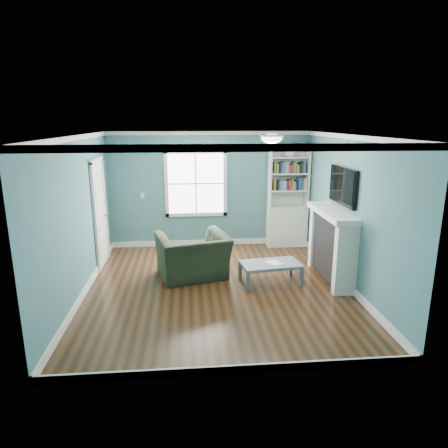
{
  "coord_description": "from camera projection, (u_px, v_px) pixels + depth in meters",
  "views": [
    {
      "loc": [
        -0.48,
        -6.45,
        2.82
      ],
      "look_at": [
        0.15,
        0.4,
        1.04
      ],
      "focal_mm": 32.0,
      "sensor_mm": 36.0,
      "label": 1
    }
  ],
  "objects": [
    {
      "name": "bookshelf",
      "position": [
        287.0,
        206.0,
        9.11
      ],
      "size": [
        0.9,
        0.35,
        2.31
      ],
      "color": "silver",
      "rests_on": "ground"
    },
    {
      "name": "door",
      "position": [
        100.0,
        212.0,
        7.85
      ],
      "size": [
        0.12,
        0.98,
        2.17
      ],
      "color": "silver",
      "rests_on": "ground"
    },
    {
      "name": "room_walls",
      "position": [
        217.0,
        198.0,
        6.57
      ],
      "size": [
        5.0,
        5.0,
        5.0
      ],
      "color": "#3A7476",
      "rests_on": "ground"
    },
    {
      "name": "paper_sheet",
      "position": [
        274.0,
        263.0,
        7.08
      ],
      "size": [
        0.29,
        0.32,
        0.0
      ],
      "primitive_type": "cube",
      "rotation": [
        0.0,
        0.0,
        0.42
      ],
      "color": "white",
      "rests_on": "coffee_table"
    },
    {
      "name": "light_switch",
      "position": [
        142.0,
        195.0,
        8.93
      ],
      "size": [
        0.08,
        0.01,
        0.12
      ],
      "primitive_type": "cube",
      "color": "white",
      "rests_on": "room_walls"
    },
    {
      "name": "recliner",
      "position": [
        193.0,
        249.0,
        7.32
      ],
      "size": [
        1.39,
        1.08,
        1.08
      ],
      "primitive_type": "imported",
      "rotation": [
        0.0,
        0.0,
        -2.9
      ],
      "color": "black",
      "rests_on": "ground"
    },
    {
      "name": "coffee_table",
      "position": [
        271.0,
        266.0,
        7.08
      ],
      "size": [
        1.1,
        0.7,
        0.38
      ],
      "rotation": [
        0.0,
        0.0,
        0.13
      ],
      "color": "#535964",
      "rests_on": "ground"
    },
    {
      "name": "fireplace",
      "position": [
        332.0,
        246.0,
        7.19
      ],
      "size": [
        0.44,
        1.58,
        1.3
      ],
      "color": "black",
      "rests_on": "ground"
    },
    {
      "name": "floor",
      "position": [
        218.0,
        287.0,
        6.97
      ],
      "size": [
        5.0,
        5.0,
        0.0
      ],
      "primitive_type": "plane",
      "color": "black",
      "rests_on": "ground"
    },
    {
      "name": "trim",
      "position": [
        218.0,
        219.0,
        6.66
      ],
      "size": [
        4.5,
        5.0,
        2.6
      ],
      "color": "white",
      "rests_on": "ground"
    },
    {
      "name": "tv",
      "position": [
        343.0,
        186.0,
        6.92
      ],
      "size": [
        0.06,
        1.1,
        0.65
      ],
      "primitive_type": "cube",
      "color": "black",
      "rests_on": "fireplace"
    },
    {
      "name": "window",
      "position": [
        196.0,
        184.0,
        8.97
      ],
      "size": [
        1.4,
        0.06,
        1.5
      ],
      "color": "white",
      "rests_on": "room_walls"
    },
    {
      "name": "ceiling_fixture",
      "position": [
        272.0,
        138.0,
        6.51
      ],
      "size": [
        0.38,
        0.38,
        0.15
      ],
      "color": "white",
      "rests_on": "room_walls"
    }
  ]
}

